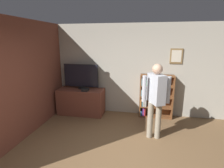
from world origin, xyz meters
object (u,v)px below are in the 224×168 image
at_px(game_console, 85,90).
at_px(bookshelf, 153,96).
at_px(television, 81,76).
at_px(person, 156,95).

xyz_separation_m(game_console, bookshelf, (1.97, 0.32, -0.17)).
bearing_deg(bookshelf, television, -177.20).
relative_size(game_console, bookshelf, 0.17).
bearing_deg(person, bookshelf, 152.41).
distance_m(television, game_console, 0.46).
xyz_separation_m(television, person, (2.15, -1.10, -0.13)).
bearing_deg(bookshelf, game_console, -170.66).
relative_size(game_console, person, 0.12).
relative_size(television, person, 0.62).
relative_size(television, game_console, 4.97).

